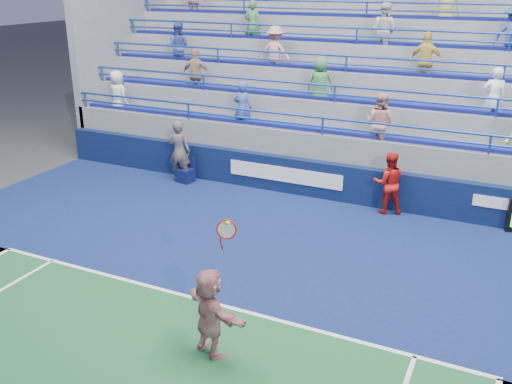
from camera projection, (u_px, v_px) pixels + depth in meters
The scene contains 7 objects.
ground at pixel (207, 303), 11.42m from camera, with size 120.00×120.00×0.00m, color #333538.
sponsor_wall at pixel (318, 179), 16.71m from camera, with size 18.00×0.32×1.10m.
bleacher_stand at pixel (356, 119), 19.54m from camera, with size 18.00×5.60×6.13m.
judge_chair at pixel (186, 174), 18.04m from camera, with size 0.51×0.51×0.79m.
tennis_player at pixel (210, 313), 9.61m from camera, with size 1.56×1.06×2.59m.
line_judge at pixel (179, 151), 17.88m from camera, with size 0.72×0.47×1.97m, color #151B3A.
ball_girl at pixel (389, 183), 15.48m from camera, with size 0.84×0.66×1.73m, color #B61914.
Camera 1 is at (5.14, -8.51, 6.11)m, focal length 40.00 mm.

